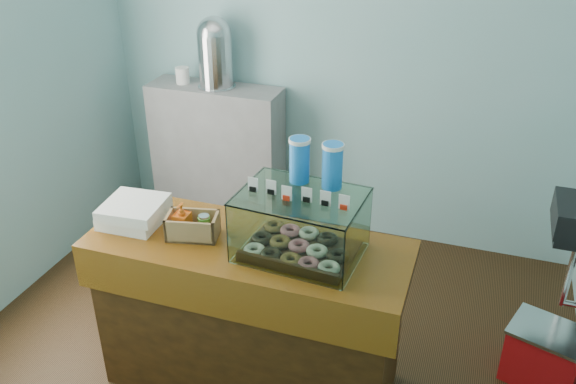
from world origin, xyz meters
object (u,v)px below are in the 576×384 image
at_px(counter, 250,314).
at_px(display_case, 303,219).
at_px(coffee_urn, 215,51).
at_px(red_cooler, 544,355).

height_order(counter, display_case, display_case).
bearing_deg(coffee_urn, counter, -60.95).
bearing_deg(red_cooler, counter, -142.40).
relative_size(counter, display_case, 2.69).
bearing_deg(counter, red_cooler, 19.01).
bearing_deg(coffee_urn, red_cooler, -23.95).
height_order(display_case, coffee_urn, coffee_urn).
bearing_deg(counter, coffee_urn, 119.05).
distance_m(counter, coffee_urn, 2.02).
xyz_separation_m(display_case, red_cooler, (1.24, 0.48, -0.90)).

